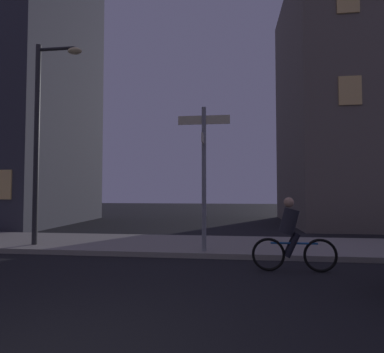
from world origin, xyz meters
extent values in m
cube|color=gray|center=(0.00, 6.96, 0.07)|extent=(40.00, 3.24, 0.14)
cylinder|color=gray|center=(1.04, 5.66, 2.09)|extent=(0.12, 0.12, 3.89)
cube|color=beige|center=(1.04, 5.66, 3.68)|extent=(1.42, 0.03, 0.24)
cube|color=beige|center=(1.04, 5.66, 3.12)|extent=(0.03, 1.23, 0.24)
cylinder|color=#2D2D30|center=(-4.11, 6.09, 3.20)|extent=(0.16, 0.16, 6.11)
cylinder|color=#2D2D30|center=(-3.52, 6.09, 6.10)|extent=(1.18, 0.10, 0.10)
ellipsoid|color=#F9E099|center=(-2.93, 6.09, 6.00)|extent=(0.44, 0.28, 0.20)
torus|color=black|center=(3.67, 4.31, 0.36)|extent=(0.72, 0.07, 0.72)
torus|color=black|center=(2.57, 4.29, 0.36)|extent=(0.72, 0.07, 0.72)
cylinder|color=#1959A5|center=(3.12, 4.30, 0.61)|extent=(1.00, 0.06, 0.04)
cylinder|color=#26262D|center=(3.02, 4.30, 1.08)|extent=(0.46, 0.33, 0.61)
sphere|color=tan|center=(3.02, 4.30, 1.50)|extent=(0.22, 0.22, 0.22)
cylinder|color=black|center=(3.07, 4.39, 0.58)|extent=(0.34, 0.13, 0.55)
cylinder|color=black|center=(3.07, 4.21, 0.58)|extent=(0.34, 0.13, 0.55)
cube|color=#F2C672|center=(-7.49, 8.95, 2.00)|extent=(0.90, 0.06, 1.20)
cube|color=#F2C672|center=(6.64, 10.64, 5.86)|extent=(0.90, 0.06, 1.20)
camera|label=1|loc=(1.76, -2.87, 1.76)|focal=29.67mm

